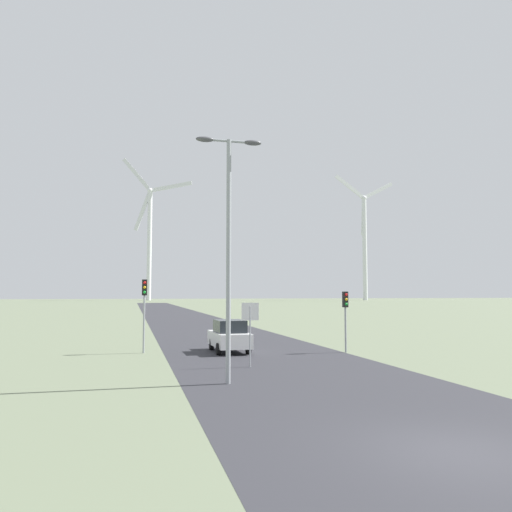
% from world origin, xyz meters
% --- Properties ---
extents(ground_plane, '(600.00, 600.00, 0.00)m').
position_xyz_m(ground_plane, '(0.00, 0.00, 0.00)').
color(ground_plane, '#667056').
extents(road_surface, '(10.00, 240.00, 0.01)m').
position_xyz_m(road_surface, '(0.00, 48.00, 0.00)').
color(road_surface, '#2D2D33').
rests_on(road_surface, ground).
extents(streetlamp, '(2.57, 0.32, 9.30)m').
position_xyz_m(streetlamp, '(-3.25, 8.97, 5.84)').
color(streetlamp, '#93999E').
rests_on(streetlamp, ground).
extents(stop_sign_near, '(0.81, 0.07, 2.92)m').
position_xyz_m(stop_sign_near, '(-1.48, 12.87, 2.05)').
color(stop_sign_near, '#93999E').
rests_on(stop_sign_near, ground).
extents(traffic_light_post_near_left, '(0.28, 0.34, 4.14)m').
position_xyz_m(traffic_light_post_near_left, '(-6.08, 19.51, 3.03)').
color(traffic_light_post_near_left, '#93999E').
rests_on(traffic_light_post_near_left, ground).
extents(traffic_light_post_near_right, '(0.28, 0.34, 3.46)m').
position_xyz_m(traffic_light_post_near_right, '(5.10, 17.02, 2.54)').
color(traffic_light_post_near_right, '#93999E').
rests_on(traffic_light_post_near_right, ground).
extents(car_approaching, '(1.92, 4.15, 1.83)m').
position_xyz_m(car_approaching, '(-1.30, 18.83, 0.91)').
color(car_approaching, white).
rests_on(car_approaching, ground).
extents(wind_turbine_left, '(33.27, 9.86, 69.37)m').
position_xyz_m(wind_turbine_left, '(1.00, 234.78, 32.32)').
color(wind_turbine_left, silver).
rests_on(wind_turbine_left, ground).
extents(wind_turbine_center, '(32.80, 3.82, 61.05)m').
position_xyz_m(wind_turbine_center, '(103.68, 213.68, 30.48)').
color(wind_turbine_center, silver).
rests_on(wind_turbine_center, ground).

